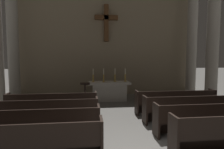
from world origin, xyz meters
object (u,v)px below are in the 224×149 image
at_px(pew_left_row_4, 53,105).
at_px(column_right_third, 213,38).
at_px(column_left_fourth, 13,39).
at_px(candlestick_outer_left, 93,78).
at_px(pew_left_row_2, 37,125).
at_px(altar, 109,91).
at_px(candlestick_inner_right, 115,77).
at_px(column_right_fourth, 192,42).
at_px(pew_right_row_4, 176,101).
at_px(pew_left_row_3, 46,113).
at_px(candlestick_inner_left, 104,78).
at_px(pew_left_row_1, 22,144).
at_px(candlestick_outer_right, 125,77).
at_px(pew_right_row_2, 210,118).
at_px(pew_right_row_3, 190,108).

bearing_deg(pew_left_row_4, column_right_third, 12.27).
relative_size(column_left_fourth, candlestick_outer_left, 9.50).
bearing_deg(column_left_fourth, pew_left_row_2, -65.46).
bearing_deg(altar, candlestick_inner_right, -0.00).
bearing_deg(column_right_fourth, candlestick_outer_left, -170.81).
distance_m(pew_left_row_4, pew_right_row_4, 4.88).
relative_size(pew_left_row_3, altar, 1.50).
bearing_deg(column_left_fourth, altar, -10.69).
distance_m(pew_left_row_2, candlestick_inner_right, 5.64).
bearing_deg(pew_left_row_3, candlestick_inner_left, 60.32).
bearing_deg(pew_left_row_1, pew_left_row_2, 90.00).
distance_m(pew_left_row_2, column_right_third, 8.92).
bearing_deg(column_right_fourth, pew_right_row_4, -126.38).
height_order(column_right_third, candlestick_outer_left, column_right_third).
height_order(pew_left_row_1, candlestick_outer_right, candlestick_outer_right).
xyz_separation_m(pew_right_row_2, column_left_fourth, (-7.54, 5.83, 2.78)).
xyz_separation_m(altar, candlestick_inner_left, (-0.30, -0.00, 0.70)).
bearing_deg(candlestick_inner_left, column_left_fourth, 168.66).
distance_m(column_right_third, candlestick_outer_left, 6.37).
bearing_deg(pew_left_row_3, column_left_fourth, 119.41).
distance_m(pew_right_row_4, candlestick_outer_right, 3.18).
height_order(column_left_fourth, column_right_fourth, same).
xyz_separation_m(pew_left_row_1, candlestick_outer_right, (3.29, 5.97, 0.76)).
xyz_separation_m(pew_left_row_1, pew_left_row_4, (0.00, 3.33, 0.00)).
bearing_deg(pew_right_row_3, column_right_fourth, 60.59).
distance_m(pew_right_row_2, candlestick_inner_right, 5.37).
xyz_separation_m(candlestick_outer_left, candlestick_inner_right, (1.15, 0.00, 0.00)).
bearing_deg(column_right_third, column_left_fourth, 169.07).
xyz_separation_m(pew_left_row_2, candlestick_inner_right, (2.74, 4.87, 0.76)).
xyz_separation_m(pew_right_row_3, candlestick_inner_right, (-2.14, 3.76, 0.76)).
bearing_deg(candlestick_outer_left, altar, 0.00).
bearing_deg(altar, pew_left_row_4, -132.66).
bearing_deg(pew_right_row_3, pew_right_row_4, 90.00).
bearing_deg(candlestick_inner_right, candlestick_outer_left, 180.00).
distance_m(pew_right_row_4, column_left_fourth, 8.81).
bearing_deg(candlestick_inner_left, column_right_fourth, 10.11).
relative_size(pew_left_row_1, candlestick_outer_right, 4.70).
xyz_separation_m(column_right_fourth, candlestick_outer_right, (-4.25, -0.96, -2.02)).
distance_m(column_left_fourth, candlestick_outer_right, 6.36).
xyz_separation_m(pew_left_row_4, pew_right_row_2, (4.88, -2.22, 0.00)).
xyz_separation_m(pew_left_row_2, pew_left_row_4, (0.00, 2.22, 0.00)).
relative_size(pew_left_row_1, pew_left_row_3, 1.00).
height_order(pew_left_row_1, pew_right_row_2, same).
distance_m(pew_right_row_4, column_right_fourth, 5.28).
relative_size(pew_left_row_1, column_right_fourth, 0.49).
bearing_deg(pew_left_row_4, candlestick_outer_left, 59.00).
relative_size(pew_left_row_1, pew_left_row_4, 1.00).
relative_size(pew_left_row_2, column_right_third, 0.49).
relative_size(pew_left_row_4, altar, 1.50).
distance_m(pew_left_row_3, pew_left_row_4, 1.11).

